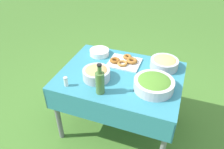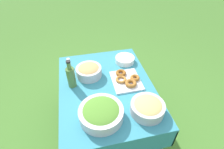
{
  "view_description": "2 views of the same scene",
  "coord_description": "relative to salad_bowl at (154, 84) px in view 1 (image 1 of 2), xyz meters",
  "views": [
    {
      "loc": [
        0.52,
        -1.65,
        1.95
      ],
      "look_at": [
        -0.07,
        -0.07,
        0.73
      ],
      "focal_mm": 35.0,
      "sensor_mm": 36.0,
      "label": 1
    },
    {
      "loc": [
        1.19,
        -0.21,
        1.88
      ],
      "look_at": [
        -0.04,
        0.07,
        0.81
      ],
      "focal_mm": 28.0,
      "sensor_mm": 36.0,
      "label": 2
    }
  ],
  "objects": [
    {
      "name": "pasta_bowl",
      "position": [
        0.03,
        0.38,
        -0.0
      ],
      "size": [
        0.28,
        0.28,
        0.12
      ],
      "color": "#B2B7BC",
      "rests_on": "picnic_table"
    },
    {
      "name": "picnic_table",
      "position": [
        -0.34,
        0.11,
        -0.16
      ],
      "size": [
        1.18,
        0.89,
        0.71
      ],
      "color": "teal",
      "rests_on": "ground_plane"
    },
    {
      "name": "salad_bowl",
      "position": [
        0.0,
        0.0,
        0.0
      ],
      "size": [
        0.36,
        0.36,
        0.12
      ],
      "color": "silver",
      "rests_on": "picnic_table"
    },
    {
      "name": "donut_platter",
      "position": [
        -0.37,
        0.32,
        -0.04
      ],
      "size": [
        0.32,
        0.29,
        0.05
      ],
      "color": "silver",
      "rests_on": "picnic_table"
    },
    {
      "name": "salt_shaker",
      "position": [
        -0.75,
        -0.23,
        -0.01
      ],
      "size": [
        0.04,
        0.04,
        0.09
      ],
      "color": "white",
      "rests_on": "picnic_table"
    },
    {
      "name": "olive_oil_bottle",
      "position": [
        -0.42,
        -0.21,
        0.06
      ],
      "size": [
        0.08,
        0.08,
        0.29
      ],
      "color": "#4C7238",
      "rests_on": "picnic_table"
    },
    {
      "name": "bread_bowl",
      "position": [
        -0.54,
        -0.03,
        0.0
      ],
      "size": [
        0.26,
        0.26,
        0.12
      ],
      "color": "#B2B7BC",
      "rests_on": "picnic_table"
    },
    {
      "name": "plate_stack",
      "position": [
        -0.69,
        0.39,
        -0.03
      ],
      "size": [
        0.21,
        0.21,
        0.06
      ],
      "color": "white",
      "rests_on": "picnic_table"
    },
    {
      "name": "ground_plane",
      "position": [
        -0.34,
        0.11,
        -0.77
      ],
      "size": [
        14.0,
        14.0,
        0.0
      ],
      "primitive_type": "plane",
      "color": "#477A2D"
    }
  ]
}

